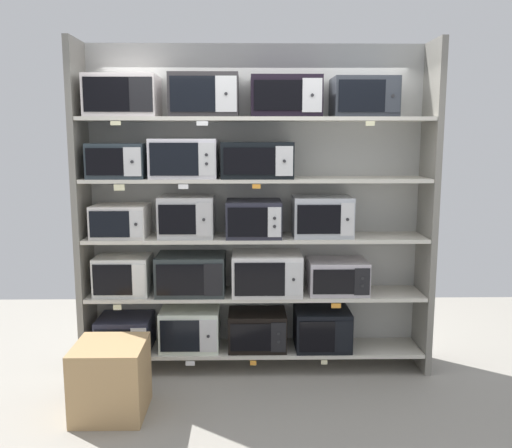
{
  "coord_description": "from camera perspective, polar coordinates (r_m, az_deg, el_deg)",
  "views": [
    {
      "loc": [
        -0.07,
        -4.38,
        1.93
      ],
      "look_at": [
        0.0,
        0.0,
        1.24
      ],
      "focal_mm": 38.12,
      "sensor_mm": 36.0,
      "label": 1
    }
  ],
  "objects": [
    {
      "name": "shelf_3",
      "position": [
        4.39,
        0.0,
        4.69
      ],
      "size": [
        2.76,
        0.4,
        0.03
      ],
      "primitive_type": "cube",
      "color": "beige"
    },
    {
      "name": "price_tag_11",
      "position": [
        4.28,
        11.91,
        10.29
      ],
      "size": [
        0.07,
        0.0,
        0.04
      ],
      "primitive_type": "cube",
      "color": "beige"
    },
    {
      "name": "microwave_1",
      "position": [
        4.68,
        -6.92,
        -10.83
      ],
      "size": [
        0.49,
        0.37,
        0.34
      ],
      "color": "silver",
      "rests_on": "shelf_0"
    },
    {
      "name": "ground",
      "position": [
        3.9,
        0.26,
        -20.87
      ],
      "size": [
        6.76,
        6.0,
        0.02
      ],
      "primitive_type": "cube",
      "color": "gray"
    },
    {
      "name": "microwave_2",
      "position": [
        4.66,
        0.12,
        -11.03
      ],
      "size": [
        0.48,
        0.38,
        0.31
      ],
      "color": "black",
      "rests_on": "shelf_0"
    },
    {
      "name": "microwave_15",
      "position": [
        4.49,
        -13.79,
        12.88
      ],
      "size": [
        0.55,
        0.41,
        0.32
      ],
      "color": "silver",
      "rests_on": "shelf_4"
    },
    {
      "name": "price_tag_7",
      "position": [
        4.22,
        -7.64,
        3.91
      ],
      "size": [
        0.08,
        0.0,
        0.04
      ],
      "primitive_type": "cube",
      "color": "white"
    },
    {
      "name": "price_tag_0",
      "position": [
        4.65,
        -13.61,
        -14.1
      ],
      "size": [
        0.06,
        0.0,
        0.04
      ],
      "primitive_type": "cube",
      "color": "orange"
    },
    {
      "name": "microwave_6",
      "position": [
        4.51,
        1.12,
        -5.16
      ],
      "size": [
        0.57,
        0.43,
        0.33
      ],
      "color": "silver",
      "rests_on": "shelf_1"
    },
    {
      "name": "microwave_7",
      "position": [
        4.58,
        8.52,
        -5.44
      ],
      "size": [
        0.48,
        0.38,
        0.27
      ],
      "color": "#BEB6BF",
      "rests_on": "shelf_1"
    },
    {
      "name": "shelf_1",
      "position": [
        4.56,
        0.0,
        -7.37
      ],
      "size": [
        2.76,
        0.4,
        0.03
      ],
      "primitive_type": "cube",
      "color": "beige"
    },
    {
      "name": "price_tag_4",
      "position": [
        4.5,
        -14.35,
        -8.46
      ],
      "size": [
        0.06,
        0.0,
        0.04
      ],
      "primitive_type": "cube",
      "color": "beige"
    },
    {
      "name": "price_tag_1",
      "position": [
        4.57,
        -6.92,
        -14.32
      ],
      "size": [
        0.07,
        0.0,
        0.04
      ],
      "primitive_type": "cube",
      "color": "white"
    },
    {
      "name": "microwave_13",
      "position": [
        4.4,
        -7.54,
        6.84
      ],
      "size": [
        0.53,
        0.39,
        0.31
      ],
      "color": "silver",
      "rests_on": "shelf_3"
    },
    {
      "name": "microwave_3",
      "position": [
        4.7,
        6.94,
        -10.82
      ],
      "size": [
        0.46,
        0.4,
        0.33
      ],
      "color": "black",
      "rests_on": "shelf_0"
    },
    {
      "name": "upright_right",
      "position": [
        4.66,
        17.6,
        1.37
      ],
      "size": [
        0.05,
        0.4,
        2.69
      ],
      "primitive_type": "cube",
      "color": "gray",
      "rests_on": "ground"
    },
    {
      "name": "shelf_2",
      "position": [
        4.45,
        0.0,
        -1.46
      ],
      "size": [
        2.76,
        0.4,
        0.03
      ],
      "primitive_type": "cube",
      "color": "beige"
    },
    {
      "name": "microwave_5",
      "position": [
        4.54,
        -6.81,
        -5.22
      ],
      "size": [
        0.56,
        0.4,
        0.32
      ],
      "color": "#2C3435",
      "rests_on": "shelf_1"
    },
    {
      "name": "microwave_17",
      "position": [
        4.39,
        3.11,
        13.16
      ],
      "size": [
        0.55,
        0.41,
        0.31
      ],
      "color": "black",
      "rests_on": "shelf_4"
    },
    {
      "name": "price_tag_8",
      "position": [
        4.19,
        0.06,
        3.97
      ],
      "size": [
        0.06,
        0.0,
        0.03
      ],
      "primitive_type": "cube",
      "color": "orange"
    },
    {
      "name": "microwave_10",
      "position": [
        4.42,
        -0.25,
        0.59
      ],
      "size": [
        0.44,
        0.42,
        0.29
      ],
      "color": "#272733",
      "rests_on": "shelf_2"
    },
    {
      "name": "price_tag_3",
      "position": [
        4.59,
        7.17,
        -14.2
      ],
      "size": [
        0.05,
        0.0,
        0.04
      ],
      "primitive_type": "cube",
      "color": "beige"
    },
    {
      "name": "microwave_11",
      "position": [
        4.46,
        6.95,
        0.81
      ],
      "size": [
        0.48,
        0.36,
        0.33
      ],
      "color": "#B3B8BF",
      "rests_on": "shelf_2"
    },
    {
      "name": "shelf_0",
      "position": [
        4.72,
        0.0,
        -12.95
      ],
      "size": [
        2.76,
        0.4,
        0.03
      ],
      "primitive_type": "cube",
      "color": "beige",
      "rests_on": "ground"
    },
    {
      "name": "microwave_18",
      "position": [
        4.48,
        11.23,
        12.89
      ],
      "size": [
        0.5,
        0.38,
        0.31
      ],
      "color": "#2E333A",
      "rests_on": "shelf_4"
    },
    {
      "name": "price_tag_10",
      "position": [
        4.19,
        -5.66,
        10.47
      ],
      "size": [
        0.09,
        0.0,
        0.03
      ],
      "primitive_type": "cube",
      "color": "white"
    },
    {
      "name": "shelf_4",
      "position": [
        4.38,
        0.0,
        10.94
      ],
      "size": [
        2.76,
        0.4,
        0.03
      ],
      "primitive_type": "cube",
      "color": "beige"
    },
    {
      "name": "shipping_carton",
      "position": [
        4.1,
        -14.99,
        -15.42
      ],
      "size": [
        0.49,
        0.49,
        0.51
      ],
      "primitive_type": "cube",
      "color": "tan",
      "rests_on": "ground"
    },
    {
      "name": "microwave_0",
      "position": [
        4.77,
        -13.54,
        -11.01
      ],
      "size": [
        0.44,
        0.41,
        0.27
      ],
      "color": "#262838",
      "rests_on": "shelf_0"
    },
    {
      "name": "microwave_14",
      "position": [
        4.38,
        0.11,
        6.73
      ],
      "size": [
        0.57,
        0.43,
        0.28
      ],
      "color": "black",
      "rests_on": "shelf_3"
    },
    {
      "name": "price_tag_5",
      "position": [
        4.44,
        8.41,
        -8.49
      ],
      "size": [
        0.08,
        0.0,
        0.04
      ],
      "primitive_type": "cube",
      "color": "orange"
    },
    {
      "name": "microwave_4",
      "position": [
        4.63,
        -13.77,
        -5.2
      ],
      "size": [
        0.44,
        0.34,
        0.31
      ],
      "color": "silver",
      "rests_on": "shelf_1"
    },
    {
      "name": "price_tag_2",
      "position": [
        4.55,
        -0.29,
        -14.38
      ],
      "size": [
        0.05,
        0.0,
        0.04
      ],
      "primitive_type": "cube",
      "color": "orange"
    },
    {
      "name": "microwave_16",
      "position": [
        4.4,
        -5.42,
        13.25
      ],
      "size": [
        0.53,
        0.4,
        0.33
      ],
      "color": "#2D2B2C",
      "rests_on": "shelf_4"
    },
    {
      "name": "microwave_9",
      "position": [
        4.44,
        -7.25,
        0.81
      ],
      "size": [
        0.44,
        0.38,
        0.33
      ],
      "color": "#B8B7B7",
      "rests_on": "shelf_2"
    },
    {
      "name": "back_panel",
      "position": [
        4.64,
        -0.05,
        1.76
      ],
      "size": [
        2.96,
        0.04,
        2.69
      ],
      "primitive_type": "cube",
      "color": "#B2B2AD",
      "rests_on": "ground"
    },
    {
      "name": "upright_left",
      "position": [
        4.61,
        -17.78,
        1.29
      ],
      "size": [
        0.05,
        0.4,
        2.69
      ],
      "primitive_type": "cube",
      "color": "gray",
      "rests_on": "ground"
    },
    {
      "name": "price_tag_6",
      "position": [
        4.3,
        -14.16,
        3.74
      ],
      "size": [
        0.08,
        0.0,
        0.05
      ],
      "primitive_type": "cube",
      "color": "beige"
    },
    {
      "name": "microwave_12",
      "position": [
        4.49,
        -14.2,
        6.46
      ],
      "size": [
        0.45,
        0.41,
        0.27
      ],
      "color": "#283239",
      "rests_on": "shelf_3"
    },
    {
      "name": "price_tag_9",
      "position": [
        4.29,
        -14.52,
        10.21
      ],
      "size": [
        0.08,
        0.0,
        0.03
      ],
      "primitive_type": "cube",
      "color": "beige"
    },
    {
      "name": "microwave_8",
      "position": [
        4.54,
        -14.01,
        0.33
      ],
      "size": [
        0.44,
        0.38,
        0.26
      ],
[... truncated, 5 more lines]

